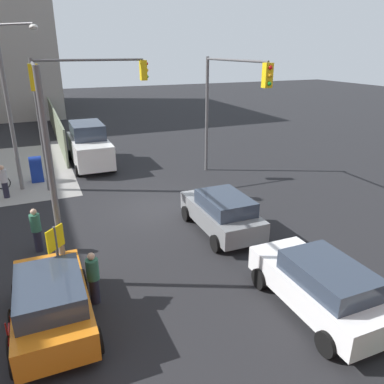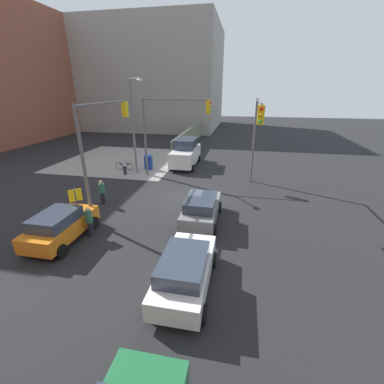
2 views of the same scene
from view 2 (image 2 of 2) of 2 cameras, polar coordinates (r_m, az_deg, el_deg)
name	(u,v)px [view 2 (image 2 of 2)]	position (r m, az deg, el deg)	size (l,w,h in m)	color
ground_plane	(186,198)	(18.08, -1.36, -1.36)	(120.00, 120.00, 0.00)	black
sidewalk_corner	(123,160)	(29.09, -15.12, 6.94)	(12.00, 12.00, 0.01)	gray
construction_fence	(189,138)	(34.25, -0.57, 11.91)	(17.63, 0.12, 2.40)	slate
building_loft_east	(157,78)	(55.02, -7.84, 23.73)	(20.00, 24.00, 18.15)	#9E9B93
smokestack	(53,86)	(54.83, -28.58, 19.95)	(1.80, 1.80, 15.23)	brown
traffic_signal_nw_corner	(103,134)	(16.37, -19.22, 12.01)	(5.94, 0.36, 6.50)	#59595B
traffic_signal_se_corner	(256,128)	(18.48, 14.13, 13.61)	(6.27, 0.36, 6.50)	#59595B
traffic_signal_ne_corner	(169,122)	(21.69, -5.05, 15.21)	(0.36, 5.69, 6.50)	#59595B
street_lamp_corner	(134,120)	(23.17, -12.75, 15.35)	(2.17, 1.88, 8.00)	slate
warning_sign_two_way	(77,203)	(14.68, -24.26, -2.15)	(0.48, 0.48, 2.40)	#4C4C4C
mailbox_blue	(148,161)	(24.85, -9.67, 6.72)	(0.56, 0.64, 1.43)	navy
coupe_gray	(201,208)	(14.60, 2.11, -3.66)	(4.21, 2.02, 1.62)	slate
sedan_white	(185,270)	(10.03, -1.54, -16.96)	(4.32, 2.02, 1.62)	white
sedan_orange	(60,225)	(14.42, -27.20, -6.63)	(4.02, 2.02, 1.62)	orange
van_white_delivery	(186,153)	(25.71, -1.38, 8.72)	(5.40, 2.32, 2.62)	white
pedestrian_crossing	(124,165)	(23.63, -14.79, 5.77)	(0.36, 0.36, 1.66)	#B2B2B7
pedestrian_waiting	(102,192)	(17.87, -19.34, 0.03)	(0.36, 0.36, 1.66)	#2D664C
pedestrian_walking_north	(89,221)	(14.26, -21.85, -6.04)	(0.36, 0.36, 1.62)	#2D664C
bicycle_leaning_on_fence	(124,166)	(25.28, -14.77, 5.58)	(0.05, 1.75, 0.97)	black
bicycle_at_crosswalk	(40,235)	(15.07, -30.75, -8.26)	(1.75, 0.05, 0.97)	black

